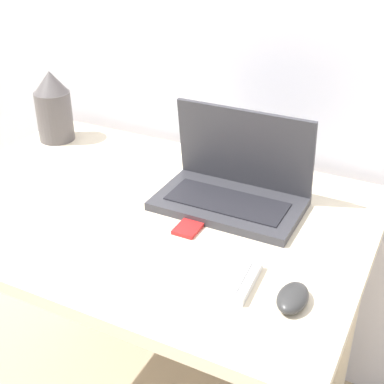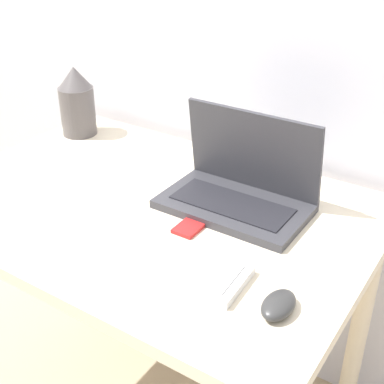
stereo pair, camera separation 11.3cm
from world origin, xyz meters
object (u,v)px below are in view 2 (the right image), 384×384
(vase, at_px, (77,102))
(mp3_player, at_px, (189,228))
(laptop, at_px, (240,186))
(mouse, at_px, (279,305))
(keyboard, at_px, (144,253))

(vase, distance_m, mp3_player, 0.65)
(laptop, height_order, mouse, laptop)
(vase, xyz_separation_m, mp3_player, (0.58, -0.27, -0.10))
(vase, bearing_deg, mp3_player, -24.67)
(mouse, bearing_deg, vase, 155.11)
(keyboard, height_order, mp3_player, keyboard)
(mouse, bearing_deg, laptop, 129.35)
(mouse, bearing_deg, mp3_player, 154.66)
(laptop, xyz_separation_m, vase, (-0.62, 0.11, 0.05))
(mouse, height_order, vase, vase)
(vase, bearing_deg, laptop, -9.86)
(keyboard, relative_size, vase, 2.13)
(mp3_player, bearing_deg, laptop, 75.67)
(vase, bearing_deg, keyboard, -35.52)
(laptop, bearing_deg, keyboard, -101.62)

